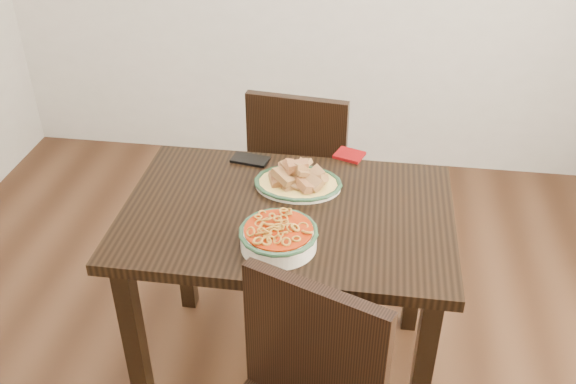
# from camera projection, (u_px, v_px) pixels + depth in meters

# --- Properties ---
(floor) EXTENTS (3.50, 3.50, 0.00)m
(floor) POSITION_uv_depth(u_px,v_px,m) (265.00, 382.00, 2.47)
(floor) COLOR #351E11
(floor) RESTS_ON ground
(dining_table) EXTENTS (1.10, 0.73, 0.75)m
(dining_table) POSITION_uv_depth(u_px,v_px,m) (287.00, 237.00, 2.19)
(dining_table) COLOR black
(dining_table) RESTS_ON ground
(chair_far) EXTENTS (0.47, 0.47, 0.89)m
(chair_far) POSITION_uv_depth(u_px,v_px,m) (302.00, 168.00, 2.84)
(chair_far) COLOR black
(chair_far) RESTS_ON ground
(fish_plate) EXTENTS (0.30, 0.24, 0.11)m
(fish_plate) POSITION_uv_depth(u_px,v_px,m) (298.00, 176.00, 2.22)
(fish_plate) COLOR beige
(fish_plate) RESTS_ON dining_table
(noodle_bowl) EXTENTS (0.24, 0.24, 0.08)m
(noodle_bowl) POSITION_uv_depth(u_px,v_px,m) (279.00, 235.00, 1.94)
(noodle_bowl) COLOR white
(noodle_bowl) RESTS_ON dining_table
(smartphone) EXTENTS (0.15, 0.10, 0.01)m
(smartphone) POSITION_uv_depth(u_px,v_px,m) (250.00, 160.00, 2.39)
(smartphone) COLOR black
(smartphone) RESTS_ON dining_table
(napkin) EXTENTS (0.13, 0.11, 0.01)m
(napkin) POSITION_uv_depth(u_px,v_px,m) (349.00, 155.00, 2.42)
(napkin) COLOR maroon
(napkin) RESTS_ON dining_table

